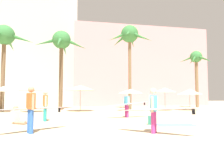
{
  "coord_description": "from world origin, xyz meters",
  "views": [
    {
      "loc": [
        -2.72,
        -6.23,
        1.34
      ],
      "look_at": [
        -0.52,
        5.62,
        2.13
      ],
      "focal_mm": 32.26,
      "sensor_mm": 36.0,
      "label": 1
    }
  ],
  "objects": [
    {
      "name": "palm_tree_center",
      "position": [
        12.62,
        17.0,
        5.89
      ],
      "size": [
        4.07,
        4.2,
        7.31
      ],
      "color": "brown",
      "rests_on": "ground"
    },
    {
      "name": "palm_tree_far_left",
      "position": [
        -4.2,
        16.03,
        7.05
      ],
      "size": [
        5.79,
        5.5,
        8.59
      ],
      "color": "brown",
      "rests_on": "ground"
    },
    {
      "name": "backpack",
      "position": [
        0.93,
        3.22,
        0.2
      ],
      "size": [
        0.32,
        0.34,
        0.42
      ],
      "rotation": [
        0.0,
        0.0,
        5.91
      ],
      "color": "#2E7560",
      "rests_on": "ground"
    },
    {
      "name": "ground",
      "position": [
        0.0,
        0.0,
        0.0
      ],
      "size": [
        120.0,
        120.0,
        0.0
      ],
      "primitive_type": "plane",
      "color": "#C6B28C"
    },
    {
      "name": "person_mid_left",
      "position": [
        0.69,
        6.67,
        0.91
      ],
      "size": [
        3.11,
        1.1,
        1.66
      ],
      "rotation": [
        0.0,
        0.0,
        3.4
      ],
      "color": "#B7337F",
      "rests_on": "ground"
    },
    {
      "name": "cafe_umbrella_4",
      "position": [
        6.21,
        12.7,
        2.06
      ],
      "size": [
        2.24,
        2.24,
        2.29
      ],
      "color": "gray",
      "rests_on": "ground"
    },
    {
      "name": "person_mid_right",
      "position": [
        -4.32,
        1.82,
        0.94
      ],
      "size": [
        2.62,
        2.07,
        1.75
      ],
      "rotation": [
        0.0,
        0.0,
        3.65
      ],
      "color": "blue",
      "rests_on": "ground"
    },
    {
      "name": "person_mid_center",
      "position": [
        -5.54,
        4.69,
        0.33
      ],
      "size": [
        0.95,
        0.79,
        0.92
      ],
      "rotation": [
        0.0,
        0.0,
        5.72
      ],
      "color": "tan",
      "rests_on": "ground"
    },
    {
      "name": "hotel_pink",
      "position": [
        7.98,
        28.81,
        6.35
      ],
      "size": [
        21.77,
        10.89,
        12.69
      ],
      "primitive_type": "cube",
      "color": "pink",
      "rests_on": "ground"
    },
    {
      "name": "person_far_right",
      "position": [
        0.2,
        0.81,
        0.91
      ],
      "size": [
        2.53,
        2.39,
        1.68
      ],
      "rotation": [
        0.0,
        0.0,
        2.54
      ],
      "color": "#B7337F",
      "rests_on": "ground"
    },
    {
      "name": "cafe_umbrella_1",
      "position": [
        2.73,
        13.05,
        1.93
      ],
      "size": [
        2.46,
        2.46,
        2.14
      ],
      "color": "gray",
      "rests_on": "ground"
    },
    {
      "name": "cafe_umbrella_3",
      "position": [
        -6.52,
        12.81,
        2.17
      ],
      "size": [
        2.24,
        2.24,
        2.39
      ],
      "color": "gray",
      "rests_on": "ground"
    },
    {
      "name": "palm_tree_left",
      "position": [
        -9.62,
        14.85,
        7.03
      ],
      "size": [
        5.67,
        5.53,
        8.45
      ],
      "color": "brown",
      "rests_on": "ground"
    },
    {
      "name": "beach_towel",
      "position": [
        2.07,
        2.8,
        0.01
      ],
      "size": [
        1.95,
        1.21,
        0.01
      ],
      "primitive_type": "cube",
      "rotation": [
        0.0,
        0.0,
        -0.08
      ],
      "color": "#6684E0",
      "rests_on": "ground"
    },
    {
      "name": "person_near_left",
      "position": [
        -4.34,
        5.53,
        0.94
      ],
      "size": [
        0.31,
        0.61,
        1.72
      ],
      "rotation": [
        0.0,
        0.0,
        0.24
      ],
      "color": "teal",
      "rests_on": "ground"
    },
    {
      "name": "palm_tree_right",
      "position": [
        3.45,
        15.84,
        8.15
      ],
      "size": [
        5.33,
        4.98,
        9.65
      ],
      "color": "brown",
      "rests_on": "ground"
    },
    {
      "name": "cafe_umbrella_2",
      "position": [
        -2.19,
        13.14,
        2.24
      ],
      "size": [
        2.79,
        2.79,
        2.47
      ],
      "color": "gray",
      "rests_on": "ground"
    },
    {
      "name": "hotel_tower_gray",
      "position": [
        -10.13,
        35.6,
        12.79
      ],
      "size": [
        15.44,
        8.33,
        25.58
      ],
      "primitive_type": "cube",
      "color": "#BCB7AD",
      "rests_on": "ground"
    },
    {
      "name": "cafe_umbrella_5",
      "position": [
        -9.13,
        13.57,
        2.09
      ],
      "size": [
        2.73,
        2.73,
        2.32
      ],
      "color": "gray",
      "rests_on": "ground"
    },
    {
      "name": "cafe_umbrella_0",
      "position": [
        8.93,
        12.69,
        1.88
      ],
      "size": [
        2.52,
        2.52,
        2.15
      ],
      "color": "gray",
      "rests_on": "ground"
    }
  ]
}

